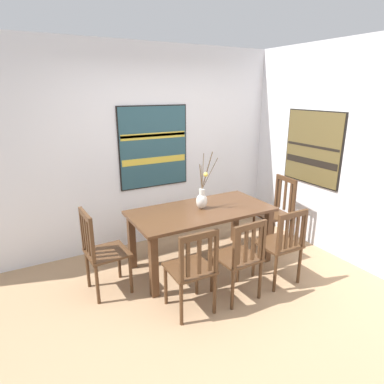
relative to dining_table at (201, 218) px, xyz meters
name	(u,v)px	position (x,y,z in m)	size (l,w,h in m)	color
ground_plane	(230,303)	(-0.13, -0.82, -0.63)	(6.40, 6.40, 0.03)	#A37F5B
wall_back	(156,147)	(-0.13, 1.04, 0.73)	(6.40, 0.12, 2.70)	silver
wall_side	(363,157)	(1.73, -0.82, 0.73)	(0.12, 6.40, 2.70)	silver
dining_table	(201,218)	(0.00, 0.00, 0.00)	(1.71, 0.85, 0.73)	#51331E
centerpiece_vase	(202,198)	(0.02, 0.03, 0.25)	(0.17, 0.30, 0.70)	silver
chair_0	(282,243)	(0.57, -0.79, -0.14)	(0.42, 0.42, 0.90)	#4C301C
chair_1	(240,257)	(-0.01, -0.80, -0.14)	(0.43, 0.43, 0.90)	#4C301C
chair_2	(101,250)	(-1.22, 0.00, -0.13)	(0.44, 0.44, 0.95)	#4C301C
chair_3	(276,211)	(1.21, -0.02, -0.13)	(0.45, 0.45, 0.97)	#4C301C
chair_4	(192,269)	(-0.55, -0.76, -0.15)	(0.43, 0.43, 0.90)	#4C301C
painting_on_back_wall	(154,147)	(-0.19, 0.97, 0.74)	(0.99, 0.05, 1.11)	black
painting_on_side_wall	(313,148)	(1.67, -0.14, 0.74)	(0.05, 0.93, 0.99)	black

